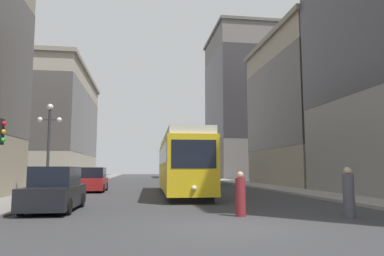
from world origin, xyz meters
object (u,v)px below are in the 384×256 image
Objects in this scene: transit_bus at (196,167)px; pedestrian_crossing_far at (349,194)px; parked_car_left_near at (94,180)px; streetcar at (181,163)px; pedestrian_crossing_near at (241,195)px; lamp_post_left_near at (49,135)px; parked_car_left_mid at (55,190)px.

transit_bus reaches higher than pedestrian_crossing_far.
parked_car_left_near is (-9.73, -12.28, -1.10)m from transit_bus.
transit_bus is at bearing 51.35° from parked_car_left_near.
streetcar reaches higher than pedestrian_crossing_near.
lamp_post_left_near is (-1.90, -6.14, 2.88)m from parked_car_left_near.
parked_car_left_near is at bearing 59.73° from pedestrian_crossing_near.
transit_bus is 2.27× the size of lamp_post_left_near.
streetcar is at bearing 16.15° from lamp_post_left_near.
pedestrian_crossing_near is 3.91m from pedestrian_crossing_far.
transit_bus is 2.73× the size of parked_car_left_mid.
transit_bus reaches higher than parked_car_left_mid.
streetcar is 8.64m from lamp_post_left_near.
streetcar is 13.18m from pedestrian_crossing_far.
streetcar is 9.00× the size of pedestrian_crossing_near.
streetcar is 11.61m from pedestrian_crossing_near.
pedestrian_crossing_far is at bearing -67.23° from streetcar.
pedestrian_crossing_far is 0.33× the size of lamp_post_left_near.
pedestrian_crossing_near is (7.15, -15.28, -0.08)m from parked_car_left_near.
transit_bus is 7.55× the size of pedestrian_crossing_near.
streetcar is 2.71× the size of lamp_post_left_near.
parked_car_left_mid is at bearing -73.56° from lamp_post_left_near.
parked_car_left_mid is 2.51× the size of pedestrian_crossing_far.
streetcar is 7.41m from parked_car_left_near.
lamp_post_left_near is (-8.15, -2.36, 1.62)m from streetcar.
parked_car_left_near is at bearing 55.33° from pedestrian_crossing_far.
parked_car_left_near reaches higher than pedestrian_crossing_far.
transit_bus is 15.71m from parked_car_left_near.
pedestrian_crossing_near is at bearing -65.16° from parked_car_left_near.
parked_car_left_near and parked_car_left_mid have the same top height.
parked_car_left_near is 0.83× the size of lamp_post_left_near.
transit_bus is at bearing 23.40° from pedestrian_crossing_far.
pedestrian_crossing_near is 0.91× the size of pedestrian_crossing_far.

